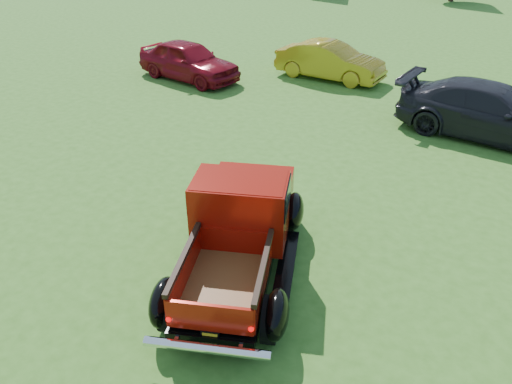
# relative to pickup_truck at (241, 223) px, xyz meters

# --- Properties ---
(ground) EXTENTS (120.00, 120.00, 0.00)m
(ground) POSITION_rel_pickup_truck_xyz_m (0.30, 0.70, -0.80)
(ground) COLOR #34611B
(ground) RESTS_ON ground
(pickup_truck) EXTENTS (3.37, 4.81, 1.68)m
(pickup_truck) POSITION_rel_pickup_truck_xyz_m (0.00, 0.00, 0.00)
(pickup_truck) COLOR black
(pickup_truck) RESTS_ON ground
(show_car_red) EXTENTS (4.32, 2.24, 1.41)m
(show_car_red) POSITION_rel_pickup_truck_xyz_m (-7.48, 8.43, -0.09)
(show_car_red) COLOR maroon
(show_car_red) RESTS_ON ground
(show_car_yellow) EXTENTS (4.07, 1.55, 1.33)m
(show_car_yellow) POSITION_rel_pickup_truck_xyz_m (-2.98, 11.13, -0.13)
(show_car_yellow) COLOR #B18F17
(show_car_yellow) RESTS_ON ground
(show_car_grey) EXTENTS (5.24, 2.48, 1.48)m
(show_car_grey) POSITION_rel_pickup_truck_xyz_m (3.00, 8.27, -0.06)
(show_car_grey) COLOR black
(show_car_grey) RESTS_ON ground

